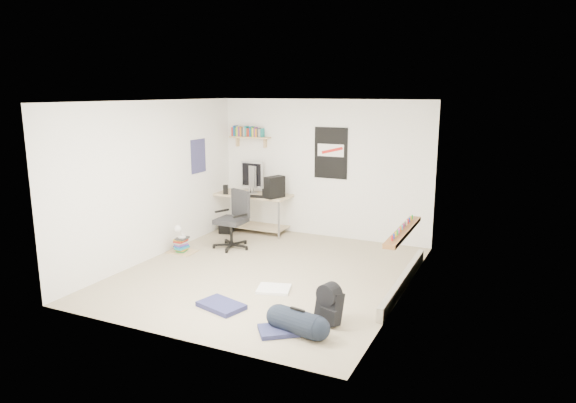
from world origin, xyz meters
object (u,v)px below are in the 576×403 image
at_px(office_chair, 231,220).
at_px(backpack, 329,307).
at_px(duffel_bag, 297,322).
at_px(desk, 251,212).
at_px(book_stack, 182,243).

bearing_deg(office_chair, backpack, -17.39).
relative_size(backpack, duffel_bag, 0.69).
bearing_deg(desk, book_stack, -82.06).
relative_size(backpack, book_stack, 0.90).
distance_m(office_chair, duffel_bag, 3.40).
bearing_deg(desk, backpack, -28.49).
bearing_deg(office_chair, duffel_bag, -25.01).
relative_size(duffel_bag, book_stack, 1.31).
bearing_deg(duffel_bag, book_stack, 158.33).
bearing_deg(office_chair, desk, 123.95).
distance_m(office_chair, book_stack, 0.90).
distance_m(duffel_bag, book_stack, 3.50).
relative_size(desk, backpack, 4.32).
xyz_separation_m(backpack, book_stack, (-3.17, 1.49, -0.05)).
xyz_separation_m(desk, duffel_bag, (2.58, -3.59, -0.22)).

